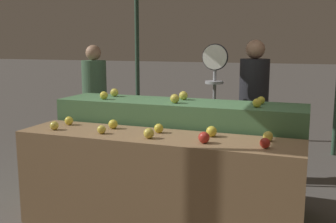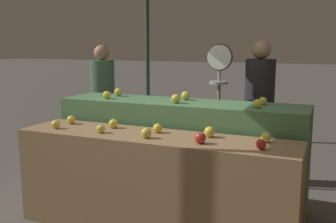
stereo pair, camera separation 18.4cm
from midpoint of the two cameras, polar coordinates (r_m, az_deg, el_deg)
display_counter_front at (r=3.35m, az=-0.47°, el=-10.43°), size 2.37×0.55×0.83m
display_counter_back at (r=3.85m, az=3.14°, el=-6.18°), size 2.37×0.55×1.03m
apple_front_0 at (r=3.58m, az=-14.59°, el=-1.83°), size 0.08×0.08×0.08m
apple_front_1 at (r=3.33m, az=-8.18°, el=-2.50°), size 0.07×0.07×0.07m
apple_front_2 at (r=3.12m, az=-1.49°, el=-3.15°), size 0.08×0.08×0.08m
apple_front_3 at (r=2.97m, az=6.48°, el=-3.85°), size 0.09×0.09×0.09m
apple_front_4 at (r=2.89m, az=15.13°, el=-4.62°), size 0.08×0.08×0.08m
apple_front_5 at (r=3.76m, az=-12.52°, el=-1.18°), size 0.08×0.08×0.08m
apple_front_6 at (r=3.51m, az=-6.45°, el=-1.76°), size 0.08×0.08×0.08m
apple_front_7 at (r=3.31m, az=0.07°, el=-2.44°), size 0.08×0.08×0.08m
apple_front_8 at (r=3.18m, az=7.70°, el=-2.96°), size 0.09×0.09×0.09m
apple_front_9 at (r=3.10m, az=15.67°, el=-3.67°), size 0.08×0.08×0.08m
apple_back_0 at (r=3.94m, az=-7.56°, el=2.39°), size 0.08×0.08×0.08m
apple_back_1 at (r=3.62m, az=2.60°, el=1.87°), size 0.09×0.09×0.09m
apple_back_2 at (r=3.45m, az=14.36°, el=1.10°), size 0.08×0.08×0.08m
apple_back_3 at (r=4.14m, az=-5.99°, el=2.82°), size 0.08×0.08×0.08m
apple_back_4 at (r=3.84m, az=3.93°, el=2.31°), size 0.09×0.09×0.09m
apple_back_5 at (r=3.64m, az=15.01°, el=1.47°), size 0.07×0.07×0.07m
produce_scale at (r=4.31m, az=8.61°, el=4.03°), size 0.29×0.20×1.58m
person_vendor_at_scale at (r=4.55m, az=14.24°, el=1.48°), size 0.40×0.40×1.62m
person_customer_left at (r=5.43m, az=-8.50°, el=2.58°), size 0.33×0.33×1.56m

